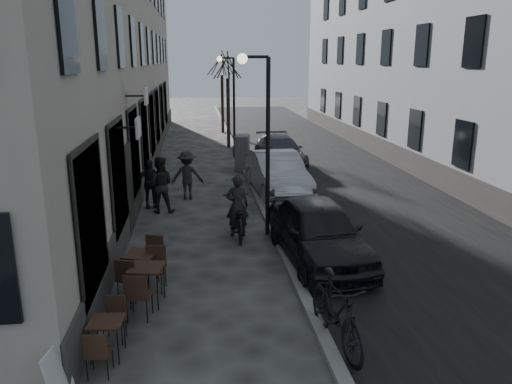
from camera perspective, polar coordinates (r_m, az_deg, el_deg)
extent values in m
plane|color=#33302E|center=(9.28, 6.85, -17.33)|extent=(120.00, 120.00, 0.00)
cube|color=black|center=(24.81, 6.83, 3.36)|extent=(7.30, 60.00, 0.00)
cube|color=gray|center=(24.20, -1.61, 3.30)|extent=(0.25, 60.00, 0.12)
cylinder|color=black|center=(13.96, 1.37, 4.88)|extent=(0.12, 0.12, 5.00)
cylinder|color=black|center=(13.70, -0.07, 15.20)|extent=(0.70, 0.08, 0.08)
sphere|color=#FFF2CC|center=(13.66, -1.58, 14.99)|extent=(0.28, 0.28, 0.28)
cylinder|color=black|center=(25.79, -2.52, 9.50)|extent=(0.12, 0.12, 5.00)
cylinder|color=black|center=(25.65, -3.39, 15.05)|extent=(0.70, 0.08, 0.08)
sphere|color=#FFF2CC|center=(25.63, -4.20, 14.93)|extent=(0.28, 0.28, 0.28)
cylinder|color=black|center=(28.82, -3.18, 8.96)|extent=(0.20, 0.20, 3.90)
cylinder|color=black|center=(34.78, -3.86, 9.98)|extent=(0.20, 0.20, 3.90)
cube|color=black|center=(9.02, -16.78, -14.01)|extent=(0.61, 0.61, 0.04)
cylinder|color=black|center=(9.06, -18.50, -16.53)|extent=(0.02, 0.02, 0.65)
cylinder|color=black|center=(8.94, -15.49, -16.73)|extent=(0.02, 0.02, 0.65)
cylinder|color=black|center=(9.44, -17.68, -15.07)|extent=(0.02, 0.02, 0.65)
cylinder|color=black|center=(9.33, -14.81, -15.24)|extent=(0.02, 0.02, 0.65)
cube|color=black|center=(10.57, -12.44, -8.43)|extent=(0.78, 0.78, 0.04)
cylinder|color=black|center=(10.57, -14.22, -11.01)|extent=(0.03, 0.03, 0.78)
cylinder|color=black|center=(10.43, -11.19, -11.21)|extent=(0.03, 0.03, 0.78)
cylinder|color=black|center=(11.06, -13.37, -9.75)|extent=(0.03, 0.03, 0.78)
cylinder|color=black|center=(10.92, -10.47, -9.92)|extent=(0.03, 0.03, 0.78)
cube|color=black|center=(11.35, -13.05, -6.96)|extent=(0.83, 0.83, 0.04)
cylinder|color=black|center=(11.39, -14.78, -9.18)|extent=(0.03, 0.03, 0.76)
cylinder|color=black|center=(11.17, -12.22, -9.51)|extent=(0.03, 0.03, 0.76)
cylinder|color=black|center=(11.84, -13.60, -8.15)|extent=(0.03, 0.03, 0.76)
cylinder|color=black|center=(11.62, -11.13, -8.44)|extent=(0.03, 0.03, 0.76)
cube|color=silver|center=(8.10, -21.51, -19.37)|extent=(0.34, 0.61, 0.96)
cube|color=#58585A|center=(22.83, -1.58, 4.50)|extent=(0.78, 1.17, 1.61)
imported|color=black|center=(14.30, -2.15, -2.93)|extent=(0.74, 2.10, 1.10)
imported|color=black|center=(14.20, -2.16, -1.59)|extent=(0.66, 0.44, 1.80)
imported|color=black|center=(16.70, -10.93, 0.81)|extent=(0.96, 0.77, 1.88)
imported|color=#272422|center=(18.14, -7.86, 1.89)|extent=(1.17, 0.71, 1.77)
imported|color=black|center=(17.34, -12.07, 0.92)|extent=(1.05, 0.63, 1.67)
imported|color=black|center=(12.62, 7.19, -4.44)|extent=(2.16, 4.68, 1.55)
imported|color=#979AA0|center=(18.70, 2.43, 2.11)|extent=(2.04, 4.90, 1.57)
imported|color=#383A42|center=(23.97, 2.75, 4.70)|extent=(2.14, 4.82, 1.37)
imported|color=black|center=(9.09, 9.16, -13.38)|extent=(0.91, 2.24, 1.31)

